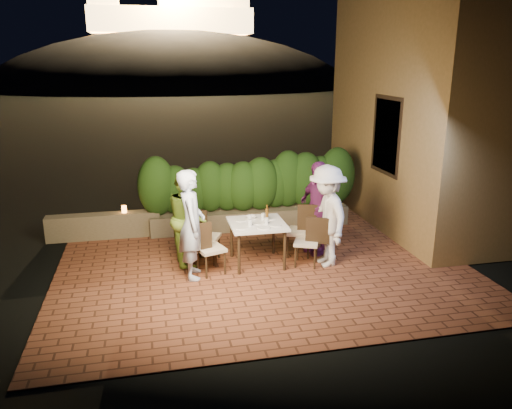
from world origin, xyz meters
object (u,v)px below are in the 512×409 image
object	(u,v)px
diner_green	(187,217)
diner_purple	(318,208)
parapet_lamp	(124,209)
diner_white	(327,216)
chair_left_back	(206,236)
chair_left_front	(211,248)
chair_right_back	(298,230)
diner_blue	(192,224)
bowl	(251,217)
beer_bottle	(267,213)
chair_right_front	(306,241)
dining_table	(257,243)

from	to	relation	value
diner_green	diner_purple	xyz separation A→B (m)	(2.36, -0.04, 0.03)
parapet_lamp	diner_purple	bearing A→B (deg)	-25.40
diner_white	diner_purple	xyz separation A→B (m)	(0.04, 0.57, -0.02)
chair_left_back	diner_green	size ratio (longest dim) A/B	0.57
chair_left_front	parapet_lamp	xyz separation A→B (m)	(-1.46, 2.17, 0.12)
chair_right_back	diner_white	xyz separation A→B (m)	(0.34, -0.52, 0.40)
chair_left_front	parapet_lamp	distance (m)	2.62
chair_right_back	diner_purple	bearing A→B (deg)	-156.35
chair_right_back	diner_green	world-z (taller)	diner_green
diner_white	diner_green	bearing A→B (deg)	-109.15
diner_blue	diner_green	size ratio (longest dim) A/B	1.09
diner_white	diner_blue	bearing A→B (deg)	-94.28
chair_left_back	diner_purple	world-z (taller)	diner_purple
diner_blue	chair_right_back	bearing A→B (deg)	-70.95
bowl	chair_left_front	xyz separation A→B (m)	(-0.79, -0.50, -0.32)
chair_left_front	chair_right_back	size ratio (longest dim) A/B	0.94
bowl	diner_green	world-z (taller)	diner_green
beer_bottle	chair_left_back	bearing A→B (deg)	168.40
diner_blue	diner_white	bearing A→B (deg)	-85.84
bowl	chair_left_back	distance (m)	0.86
chair_left_back	chair_right_back	size ratio (longest dim) A/B	0.98
chair_right_front	parapet_lamp	bearing A→B (deg)	-11.13
chair_right_front	diner_white	size ratio (longest dim) A/B	0.49
chair_left_back	diner_purple	size ratio (longest dim) A/B	0.55
chair_left_front	chair_left_back	bearing A→B (deg)	72.47
chair_left_back	diner_white	bearing A→B (deg)	7.57
beer_bottle	chair_right_back	xyz separation A→B (m)	(0.63, 0.16, -0.41)
bowl	chair_right_back	bearing A→B (deg)	-2.16
chair_left_front	diner_blue	xyz separation A→B (m)	(-0.31, -0.06, 0.45)
diner_green	parapet_lamp	bearing A→B (deg)	31.29
chair_left_front	diner_blue	world-z (taller)	diner_blue
dining_table	diner_green	distance (m)	1.29
beer_bottle	diner_green	bearing A→B (deg)	169.97
chair_right_front	diner_white	distance (m)	0.56
dining_table	chair_right_back	bearing A→B (deg)	16.07
chair_left_back	chair_right_back	xyz separation A→B (m)	(1.67, -0.06, 0.01)
beer_bottle	chair_left_back	xyz separation A→B (m)	(-1.04, 0.21, -0.42)
chair_right_front	chair_right_back	xyz separation A→B (m)	(-0.00, 0.48, 0.04)
beer_bottle	chair_right_back	size ratio (longest dim) A/B	0.30
chair_right_front	diner_purple	size ratio (longest dim) A/B	0.51
parapet_lamp	chair_right_back	bearing A→B (deg)	-28.65
bowl	diner_purple	distance (m)	1.24
beer_bottle	dining_table	bearing A→B (deg)	-157.48
bowl	chair_right_back	size ratio (longest dim) A/B	0.18
diner_purple	parapet_lamp	size ratio (longest dim) A/B	12.32
diner_blue	parapet_lamp	distance (m)	2.53
diner_green	diner_purple	size ratio (longest dim) A/B	0.96
beer_bottle	chair_right_front	distance (m)	0.84
chair_left_back	chair_right_back	bearing A→B (deg)	21.72
diner_blue	parapet_lamp	bearing A→B (deg)	31.20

